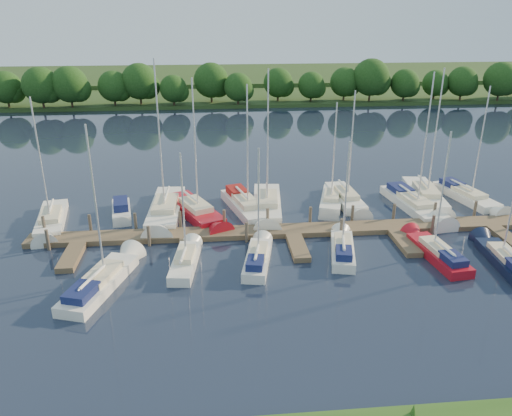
{
  "coord_description": "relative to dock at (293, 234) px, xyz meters",
  "views": [
    {
      "loc": [
        -6.04,
        -27.02,
        16.35
      ],
      "look_at": [
        -2.78,
        8.0,
        2.2
      ],
      "focal_mm": 35.0,
      "sensor_mm": 36.0,
      "label": 1
    }
  ],
  "objects": [
    {
      "name": "ground",
      "position": [
        0.0,
        -7.31,
        -0.2
      ],
      "size": [
        260.0,
        260.0,
        0.0
      ],
      "primitive_type": "plane",
      "color": "#192233",
      "rests_on": "ground"
    },
    {
      "name": "dock",
      "position": [
        0.0,
        0.0,
        0.0
      ],
      "size": [
        40.0,
        6.0,
        0.4
      ],
      "color": "brown",
      "rests_on": "ground"
    },
    {
      "name": "mooring_pilings",
      "position": [
        0.0,
        1.13,
        0.4
      ],
      "size": [
        38.24,
        2.84,
        2.0
      ],
      "color": "#473D33",
      "rests_on": "ground"
    },
    {
      "name": "far_shore",
      "position": [
        0.0,
        67.69,
        0.1
      ],
      "size": [
        180.0,
        30.0,
        0.6
      ],
      "primitive_type": "cube",
      "color": "#243C17",
      "rests_on": "ground"
    },
    {
      "name": "distant_hill",
      "position": [
        0.0,
        92.69,
        0.5
      ],
      "size": [
        220.0,
        40.0,
        1.4
      ],
      "primitive_type": "cube",
      "color": "#345023",
      "rests_on": "ground"
    },
    {
      "name": "treeline",
      "position": [
        -4.07,
        54.18,
        4.03
      ],
      "size": [
        147.7,
        9.72,
        8.26
      ],
      "color": "#38281C",
      "rests_on": "ground"
    },
    {
      "name": "sailboat_n_0",
      "position": [
        -19.1,
        3.99,
        0.07
      ],
      "size": [
        3.18,
        8.53,
        10.72
      ],
      "rotation": [
        0.0,
        0.0,
        3.31
      ],
      "color": "white",
      "rests_on": "ground"
    },
    {
      "name": "motorboat",
      "position": [
        -13.79,
        5.7,
        0.13
      ],
      "size": [
        2.23,
        5.27,
        1.53
      ],
      "rotation": [
        0.0,
        0.0,
        3.31
      ],
      "color": "white",
      "rests_on": "ground"
    },
    {
      "name": "sailboat_n_2",
      "position": [
        -10.07,
        5.25,
        0.07
      ],
      "size": [
        2.87,
        10.6,
        13.32
      ],
      "rotation": [
        0.0,
        0.0,
        3.1
      ],
      "color": "white",
      "rests_on": "ground"
    },
    {
      "name": "sailboat_n_3",
      "position": [
        -7.41,
        4.79,
        0.08
      ],
      "size": [
        5.44,
        9.11,
        11.92
      ],
      "rotation": [
        0.0,
        0.0,
        3.58
      ],
      "color": "#AA0F1C",
      "rests_on": "ground"
    },
    {
      "name": "sailboat_n_4",
      "position": [
        -3.21,
        5.37,
        0.14
      ],
      "size": [
        3.99,
        8.87,
        11.34
      ],
      "rotation": [
        0.0,
        0.0,
        3.41
      ],
      "color": "white",
      "rests_on": "ground"
    },
    {
      "name": "sailboat_n_5",
      "position": [
        -1.35,
        5.57,
        0.08
      ],
      "size": [
        3.18,
        9.86,
        12.47
      ],
      "rotation": [
        0.0,
        0.0,
        3.04
      ],
      "color": "white",
      "rests_on": "ground"
    },
    {
      "name": "sailboat_n_6",
      "position": [
        4.53,
        6.44,
        0.07
      ],
      "size": [
        3.46,
        7.44,
        9.48
      ],
      "rotation": [
        0.0,
        0.0,
        2.85
      ],
      "color": "white",
      "rests_on": "ground"
    },
    {
      "name": "sailboat_n_7",
      "position": [
        5.94,
        6.58,
        0.08
      ],
      "size": [
        2.27,
        8.16,
        10.47
      ],
      "rotation": [
        0.0,
        0.0,
        3.19
      ],
      "color": "white",
      "rests_on": "ground"
    },
    {
      "name": "sailboat_n_8",
      "position": [
        11.5,
        4.65,
        0.12
      ],
      "size": [
        3.27,
        9.74,
        12.14
      ],
      "rotation": [
        0.0,
        0.0,
        3.26
      ],
      "color": "white",
      "rests_on": "ground"
    },
    {
      "name": "sailboat_n_9",
      "position": [
        13.34,
        6.55,
        0.08
      ],
      "size": [
        3.33,
        9.72,
        12.24
      ],
      "rotation": [
        0.0,
        0.0,
        3.01
      ],
      "color": "white",
      "rests_on": "ground"
    },
    {
      "name": "sailboat_n_10",
      "position": [
        17.13,
        6.15,
        0.12
      ],
      "size": [
        3.49,
        8.54,
        10.72
      ],
      "rotation": [
        0.0,
        0.0,
        3.36
      ],
      "color": "white",
      "rests_on": "ground"
    },
    {
      "name": "sailboat_s_0",
      "position": [
        -13.18,
        -6.14,
        0.12
      ],
      "size": [
        4.07,
        8.41,
        10.64
      ],
      "rotation": [
        0.0,
        0.0,
        -0.31
      ],
      "color": "white",
      "rests_on": "ground"
    },
    {
      "name": "sailboat_s_1",
      "position": [
        -8.02,
        -3.88,
        0.08
      ],
      "size": [
        2.11,
        6.35,
        8.26
      ],
      "rotation": [
        0.0,
        0.0,
        -0.12
      ],
      "color": "white",
      "rests_on": "ground"
    },
    {
      "name": "sailboat_s_2",
      "position": [
        -3.09,
        -4.03,
        0.13
      ],
      "size": [
        2.59,
        6.53,
        8.45
      ],
      "rotation": [
        0.0,
        0.0,
        -0.2
      ],
      "color": "white",
      "rests_on": "ground"
    },
    {
      "name": "sailboat_s_3",
      "position": [
        3.04,
        -3.25,
        0.13
      ],
      "size": [
        2.7,
        6.58,
        8.54
      ],
      "rotation": [
        0.0,
        0.0,
        -0.22
      ],
      "color": "white",
      "rests_on": "ground"
    },
    {
      "name": "sailboat_s_4",
      "position": [
        9.52,
        -4.32,
        0.12
      ],
      "size": [
        2.37,
        7.3,
        9.28
      ],
      "rotation": [
        0.0,
        0.0,
        0.11
      ],
      "color": "#AA0F1C",
      "rests_on": "ground"
    },
    {
      "name": "sailboat_s_5",
      "position": [
        13.73,
        -5.69,
        0.11
      ],
      "size": [
        2.28,
        7.4,
        9.37
      ],
      "rotation": [
        0.0,
        0.0,
        -0.09
      ],
      "color": "black",
      "rests_on": "ground"
    }
  ]
}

